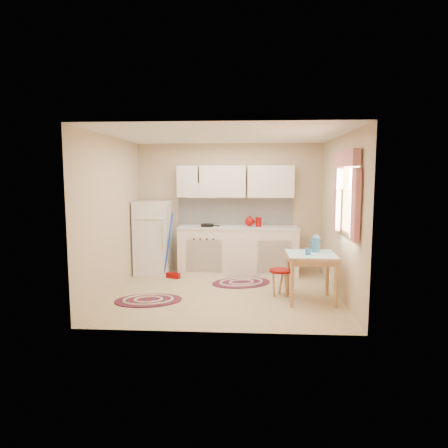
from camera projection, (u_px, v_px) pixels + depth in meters
The scene contains 14 objects.
room_shell at pixel (234, 193), 6.45m from camera, with size 3.64×3.60×2.52m.
fridge at pixel (153, 238), 7.65m from camera, with size 0.65×0.60×1.40m, color white.
broom at pixel (173, 246), 7.29m from camera, with size 0.28×0.12×1.20m, color blue, non-canonical shape.
base_cabinets at pixel (238, 251), 7.64m from camera, with size 2.25×0.60×0.88m, color silver.
countertop at pixel (238, 228), 7.58m from camera, with size 2.27×0.62×0.04m, color beige.
frying_pan at pixel (207, 225), 7.56m from camera, with size 0.24×0.24×0.05m, color black.
red_kettle at pixel (250, 221), 7.55m from camera, with size 0.20×0.18×0.20m, color #880504, non-canonical shape.
red_canister at pixel (259, 222), 7.54m from camera, with size 0.11×0.11×0.16m, color #880504.
table at pixel (311, 278), 5.99m from camera, with size 0.72×0.72×0.72m, color tan.
stool at pixel (280, 283), 6.27m from camera, with size 0.35×0.35×0.42m, color #880504.
coffee_pot at pixel (316, 243), 6.04m from camera, with size 0.15×0.13×0.31m, color #306893, non-canonical shape.
mug at pixel (308, 252), 5.84m from camera, with size 0.09×0.09×0.10m, color #306893.
rug_center at pixel (241, 283), 7.02m from camera, with size 1.04×0.70×0.02m, color maroon, non-canonical shape.
rug_left at pixel (148, 300), 6.03m from camera, with size 1.01×0.67×0.02m, color maroon, non-canonical shape.
Camera 1 is at (0.38, -6.22, 1.89)m, focal length 32.00 mm.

